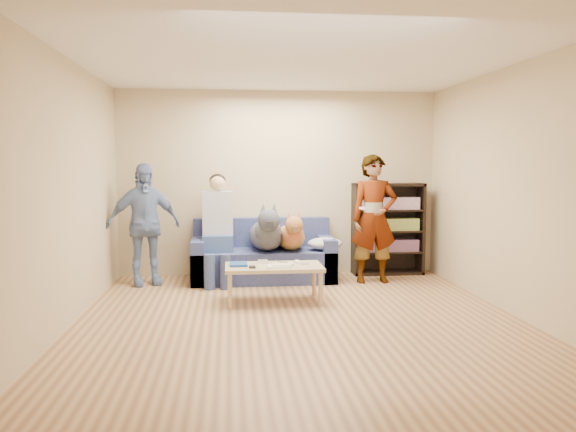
{
  "coord_description": "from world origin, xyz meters",
  "views": [
    {
      "loc": [
        -0.69,
        -5.45,
        1.56
      ],
      "look_at": [
        0.0,
        1.2,
        0.95
      ],
      "focal_mm": 35.0,
      "sensor_mm": 36.0,
      "label": 1
    }
  ],
  "objects": [
    {
      "name": "wall_front",
      "position": [
        0.0,
        -2.5,
        1.3
      ],
      "size": [
        4.5,
        0.0,
        4.5
      ],
      "primitive_type": "plane",
      "rotation": [
        -1.57,
        0.0,
        0.0
      ],
      "color": "tan",
      "rests_on": "ground"
    },
    {
      "name": "wall_left",
      "position": [
        -2.25,
        0.0,
        1.3
      ],
      "size": [
        0.0,
        5.0,
        5.0
      ],
      "primitive_type": "plane",
      "rotation": [
        1.57,
        0.0,
        1.57
      ],
      "color": "tan",
      "rests_on": "ground"
    },
    {
      "name": "papers",
      "position": [
        -0.15,
        0.74,
        0.43
      ],
      "size": [
        0.26,
        0.2,
        0.02
      ],
      "primitive_type": "cube",
      "color": "silver",
      "rests_on": "coffee_table"
    },
    {
      "name": "dog_gray",
      "position": [
        -0.21,
        1.92,
        0.66
      ],
      "size": [
        0.46,
        1.27,
        0.66
      ],
      "color": "#474851",
      "rests_on": "sofa"
    },
    {
      "name": "coffee_table",
      "position": [
        -0.2,
        0.84,
        0.37
      ],
      "size": [
        1.1,
        0.6,
        0.42
      ],
      "color": "tan",
      "rests_on": "ground"
    },
    {
      "name": "camera_silver",
      "position": [
        -0.32,
        0.96,
        0.45
      ],
      "size": [
        0.11,
        0.06,
        0.05
      ],
      "primitive_type": "cube",
      "color": "silver",
      "rests_on": "coffee_table"
    },
    {
      "name": "headphone_cup_a",
      "position": [
        0.0,
        0.82,
        0.43
      ],
      "size": [
        0.07,
        0.07,
        0.02
      ],
      "primitive_type": "cylinder",
      "color": "silver",
      "rests_on": "coffee_table"
    },
    {
      "name": "ceiling",
      "position": [
        0.0,
        0.0,
        2.6
      ],
      "size": [
        5.0,
        5.0,
        0.0
      ],
      "primitive_type": "plane",
      "rotation": [
        3.14,
        0.0,
        0.0
      ],
      "color": "white",
      "rests_on": "ground"
    },
    {
      "name": "controller_b",
      "position": [
        0.16,
        0.86,
        0.43
      ],
      "size": [
        0.09,
        0.06,
        0.03
      ],
      "primitive_type": "cube",
      "color": "silver",
      "rests_on": "coffee_table"
    },
    {
      "name": "dog_tan",
      "position": [
        0.12,
        1.93,
        0.62
      ],
      "size": [
        0.38,
        1.15,
        0.55
      ],
      "color": "#B77537",
      "rests_on": "sofa"
    },
    {
      "name": "bookshelf",
      "position": [
        1.55,
        2.33,
        0.68
      ],
      "size": [
        1.0,
        0.34,
        1.3
      ],
      "color": "black",
      "rests_on": "ground"
    },
    {
      "name": "held_controller",
      "position": [
        1.01,
        1.58,
        1.01
      ],
      "size": [
        0.08,
        0.12,
        0.03
      ],
      "primitive_type": "cube",
      "rotation": [
        0.0,
        0.0,
        0.38
      ],
      "color": "white",
      "rests_on": "person_standing_right"
    },
    {
      "name": "person_seated",
      "position": [
        -0.85,
        1.97,
        0.77
      ],
      "size": [
        0.4,
        0.73,
        1.47
      ],
      "color": "#3E578A",
      "rests_on": "sofa"
    },
    {
      "name": "notebook_blue",
      "position": [
        -0.6,
        0.89,
        0.43
      ],
      "size": [
        0.2,
        0.26,
        0.03
      ],
      "primitive_type": "cube",
      "color": "navy",
      "rests_on": "coffee_table"
    },
    {
      "name": "magazine",
      "position": [
        -0.12,
        0.76,
        0.44
      ],
      "size": [
        0.22,
        0.17,
        0.01
      ],
      "primitive_type": "cube",
      "color": "beige",
      "rests_on": "coffee_table"
    },
    {
      "name": "controller_a",
      "position": [
        0.08,
        0.94,
        0.43
      ],
      "size": [
        0.04,
        0.13,
        0.03
      ],
      "primitive_type": "cube",
      "color": "white",
      "rests_on": "coffee_table"
    },
    {
      "name": "ground",
      "position": [
        0.0,
        0.0,
        0.0
      ],
      "size": [
        5.0,
        5.0,
        0.0
      ],
      "primitive_type": "plane",
      "color": "#8E603C",
      "rests_on": "ground"
    },
    {
      "name": "wall_right",
      "position": [
        2.25,
        0.0,
        1.3
      ],
      "size": [
        0.0,
        5.0,
        5.0
      ],
      "primitive_type": "plane",
      "rotation": [
        1.57,
        0.0,
        -1.57
      ],
      "color": "tan",
      "rests_on": "ground"
    },
    {
      "name": "person_standing_left",
      "position": [
        -1.81,
        1.94,
        0.79
      ],
      "size": [
        1.01,
        0.67,
        1.59
      ],
      "primitive_type": "imported",
      "rotation": [
        0.0,
        0.0,
        0.33
      ],
      "color": "#7D91C9",
      "rests_on": "ground"
    },
    {
      "name": "wall_back",
      "position": [
        0.0,
        2.5,
        1.3
      ],
      "size": [
        4.5,
        0.0,
        4.5
      ],
      "primitive_type": "plane",
      "rotation": [
        1.57,
        0.0,
        0.0
      ],
      "color": "tan",
      "rests_on": "ground"
    },
    {
      "name": "blanket",
      "position": [
        0.57,
        1.9,
        0.51
      ],
      "size": [
        0.47,
        0.4,
        0.16
      ],
      "primitive_type": "ellipsoid",
      "color": "#B2B1B6",
      "rests_on": "sofa"
    },
    {
      "name": "pen_orange",
      "position": [
        -0.22,
        0.68,
        0.42
      ],
      "size": [
        0.13,
        0.06,
        0.01
      ],
      "primitive_type": "cylinder",
      "rotation": [
        0.0,
        1.57,
        0.35
      ],
      "color": "#C74B1C",
      "rests_on": "coffee_table"
    },
    {
      "name": "person_standing_right",
      "position": [
        1.21,
        1.78,
        0.85
      ],
      "size": [
        0.63,
        0.42,
        1.7
      ],
      "primitive_type": "imported",
      "rotation": [
        0.0,
        0.0,
        0.03
      ],
      "color": "gray",
      "rests_on": "ground"
    },
    {
      "name": "headphone_cup_b",
      "position": [
        0.0,
        0.9,
        0.43
      ],
      "size": [
        0.07,
        0.07,
        0.02
      ],
      "primitive_type": "cylinder",
      "color": "silver",
      "rests_on": "coffee_table"
    },
    {
      "name": "sofa",
      "position": [
        -0.25,
        2.1,
        0.28
      ],
      "size": [
        1.9,
        0.85,
        0.82
      ],
      "color": "#515B93",
      "rests_on": "ground"
    },
    {
      "name": "pen_black",
      "position": [
        -0.08,
        1.02,
        0.42
      ],
      "size": [
        0.13,
        0.08,
        0.01
      ],
      "primitive_type": "cylinder",
      "rotation": [
        0.0,
        1.57,
        -0.52
      ],
      "color": "black",
      "rests_on": "coffee_table"
    },
    {
      "name": "wallet",
      "position": [
        -0.45,
        0.72,
        0.43
      ],
      "size": [
        0.07,
        0.12,
        0.02
      ],
      "primitive_type": "cube",
      "color": "black",
      "rests_on": "coffee_table"
    }
  ]
}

